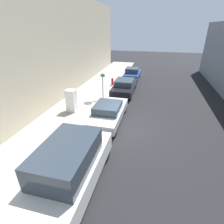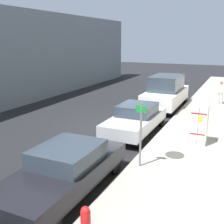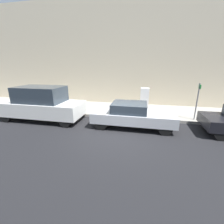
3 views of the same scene
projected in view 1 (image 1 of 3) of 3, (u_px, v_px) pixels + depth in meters
name	position (u px, v px, depth m)	size (l,w,h in m)	color
ground_plane	(123.00, 127.00, 11.30)	(80.00, 80.00, 0.00)	black
sidewalk_slab	(65.00, 119.00, 12.16)	(3.73, 44.00, 0.17)	#9E998E
building_facade_near	(15.00, 55.00, 10.96)	(2.17, 39.60, 8.58)	beige
discarded_refrigerator	(71.00, 101.00, 12.78)	(0.67, 0.61, 1.65)	white
manhole_cover	(88.00, 103.00, 14.43)	(0.70, 0.70, 0.02)	#47443F
street_sign_post	(103.00, 84.00, 14.94)	(0.36, 0.07, 2.22)	slate
fire_hydrant	(112.00, 81.00, 18.78)	(0.22, 0.22, 0.79)	red
parked_van_white	(69.00, 169.00, 6.57)	(2.00, 5.19, 2.14)	silver
parked_sedan_silver	(109.00, 112.00, 11.68)	(1.82, 4.53, 1.39)	silver
parked_sedan_dark	(125.00, 86.00, 16.88)	(1.88, 4.79, 1.40)	black
parked_hatchback_blue	(132.00, 74.00, 21.40)	(1.72, 4.01, 1.43)	#23479E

